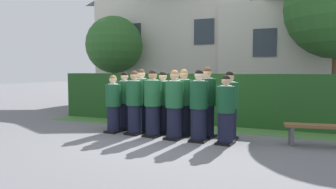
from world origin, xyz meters
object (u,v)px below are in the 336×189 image
Objects in this scene: student_front_row_1 at (135,104)px; student_rear_row_0 at (125,102)px; student_front_row_4 at (199,107)px; student_front_row_5 at (226,111)px; student_front_row_3 at (174,106)px; wooden_bench at (318,131)px; student_rear_row_4 at (207,104)px; student_front_row_0 at (113,105)px; student_rear_row_5 at (229,107)px; student_rear_row_1 at (141,102)px; student_rear_row_2 at (163,104)px; student_front_row_2 at (153,105)px; student_rear_row_3 at (184,104)px.

student_front_row_1 reaches higher than student_rear_row_0.
student_front_row_4 is 1.08× the size of student_front_row_5.
student_front_row_3 reaches higher than student_front_row_5.
wooden_bench is at bearing -1.64° from student_rear_row_0.
student_rear_row_4 is 2.54m from wooden_bench.
student_front_row_3 reaches higher than wooden_bench.
wooden_bench is at bearing 15.58° from student_front_row_5.
student_front_row_1 is 0.95× the size of student_rear_row_4.
student_rear_row_5 is at bearing 4.85° from student_front_row_0.
student_rear_row_1 reaches higher than student_rear_row_2.
student_front_row_5 is at bearing -4.19° from student_front_row_2.
student_front_row_3 is 0.82m from student_rear_row_4.
student_rear_row_5 is (-0.01, 0.45, 0.04)m from student_front_row_5.
student_front_row_0 is at bearing -169.67° from student_rear_row_3.
student_front_row_2 is 1.16× the size of wooden_bench.
student_front_row_4 is 0.64m from student_front_row_5.
student_rear_row_0 is at bearing 81.98° from student_front_row_0.
student_front_row_0 is 2.41m from student_front_row_4.
student_rear_row_5 is at bearing -6.44° from student_rear_row_4.
student_front_row_5 is (3.04, -0.19, 0.01)m from student_front_row_0.
student_rear_row_0 is 2.97m from student_rear_row_5.
student_front_row_0 reaches higher than wooden_bench.
student_rear_row_1 is at bearing 140.24° from student_front_row_2.
student_front_row_5 is 0.92× the size of student_rear_row_3.
student_rear_row_2 is (1.20, -0.09, 0.01)m from student_rear_row_0.
student_rear_row_4 is at bearing 7.41° from student_front_row_0.
student_front_row_4 reaches higher than wooden_bench.
student_rear_row_1 is 1.00× the size of student_rear_row_3.
wooden_bench is at bearing 4.57° from student_front_row_1.
student_rear_row_1 reaches higher than student_front_row_5.
student_front_row_5 is 1.29m from student_rear_row_3.
student_front_row_4 is at bearing -169.09° from wooden_bench.
wooden_bench is (4.32, 0.35, -0.43)m from student_front_row_1.
student_front_row_4 is 1.17× the size of wooden_bench.
student_front_row_2 is 0.78m from student_rear_row_3.
student_rear_row_1 reaches higher than student_rear_row_0.
student_front_row_2 is at bearing -2.61° from student_front_row_0.
student_front_row_2 is at bearing -170.43° from student_rear_row_5.
student_front_row_4 is 0.97× the size of student_rear_row_4.
student_rear_row_1 is (-0.02, 0.42, 0.02)m from student_front_row_1.
student_front_row_4 is at bearing 176.15° from student_front_row_5.
student_front_row_1 is at bearing 174.46° from student_front_row_2.
student_rear_row_2 is 0.60m from student_rear_row_3.
student_rear_row_5 reaches higher than wooden_bench.
student_rear_row_2 is 0.96× the size of student_rear_row_3.
student_rear_row_2 is at bearing 79.75° from student_front_row_2.
student_front_row_3 is 0.99× the size of student_rear_row_1.
student_rear_row_5 is at bearing 33.00° from student_front_row_4.
student_front_row_0 is 0.94× the size of student_rear_row_2.
wooden_bench is (2.49, 0.02, -0.48)m from student_rear_row_4.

